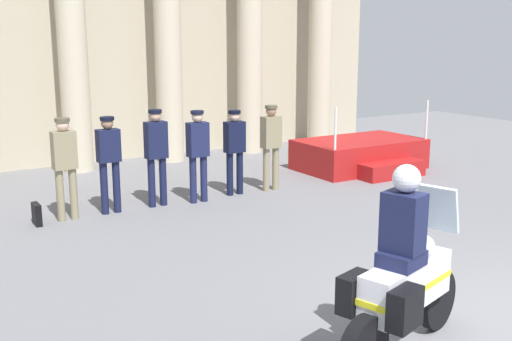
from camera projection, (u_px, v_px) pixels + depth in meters
colonnade_backdrop at (112, 7)px, 14.56m from camera, size 15.46×1.50×6.94m
reviewing_stand at (361, 155)px, 14.37m from camera, size 2.82×2.18×1.59m
officer_in_row_0 at (65, 161)px, 10.28m from camera, size 0.39×0.24×1.72m
officer_in_row_1 at (109, 157)px, 10.69m from camera, size 0.39×0.24×1.69m
officer_in_row_2 at (156, 150)px, 11.13m from camera, size 0.39×0.24×1.75m
officer_in_row_3 at (198, 149)px, 11.40m from camera, size 0.39×0.24×1.70m
officer_in_row_4 at (235, 145)px, 11.96m from camera, size 0.39×0.24×1.64m
officer_in_row_5 at (271, 141)px, 12.28m from camera, size 0.39×0.24×1.70m
motorcycle_with_rider at (403, 279)px, 5.88m from camera, size 2.04×0.92×1.90m
briefcase_on_ground at (37, 214)px, 10.18m from camera, size 0.10×0.32×0.36m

